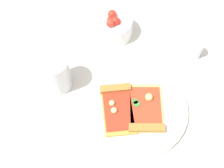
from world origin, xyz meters
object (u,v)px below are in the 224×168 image
Objects in this scene: pizza_slice_near at (146,111)px; pepper_shaker at (196,49)px; plate at (136,110)px; salad_bowl at (114,26)px; pizza_slice_far at (117,105)px; soda_glass at (56,75)px.

pizza_slice_near is 0.24m from pepper_shaker.
plate is 0.26m from salad_bowl.
pepper_shaker is (0.23, 0.08, 0.02)m from plate.
salad_bowl reaches higher than pizza_slice_near.
plate is 1.68× the size of pizza_slice_far.
plate is 1.63× the size of pizza_slice_near.
salad_bowl is 0.24m from pepper_shaker.
pizza_slice_far is 0.25m from salad_bowl.
salad_bowl is 0.23m from soda_glass.
pizza_slice_far is 2.40× the size of pepper_shaker.
soda_glass reaches higher than pepper_shaker.
pizza_slice_near reaches higher than plate.
salad_bowl reaches higher than pizza_slice_far.
pizza_slice_near is at bearing -47.07° from soda_glass.
pepper_shaker reaches higher than pizza_slice_near.
plate is 0.03m from pizza_slice_near.
pizza_slice_far is (-0.06, 0.04, 0.00)m from pizza_slice_near.
plate is at bearing 132.41° from pizza_slice_near.
salad_bowl is (0.10, 0.23, 0.01)m from pizza_slice_far.
pizza_slice_near is at bearing -154.74° from pepper_shaker.
plate is 0.22m from soda_glass.
soda_glass reaches higher than salad_bowl.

